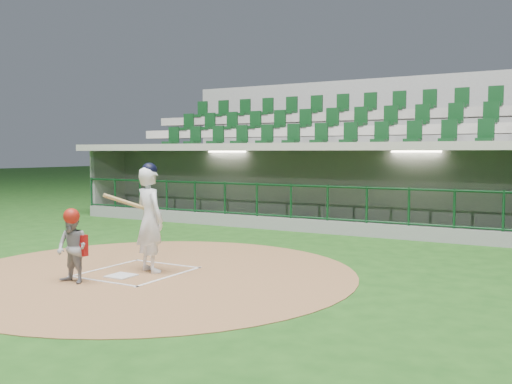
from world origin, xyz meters
The scene contains 8 objects.
ground centered at (0.00, 0.00, 0.00)m, with size 120.00×120.00×0.00m, color #194413.
dirt_circle centered at (0.30, -0.20, 0.01)m, with size 7.20×7.20×0.01m, color brown.
home_plate centered at (0.00, -0.70, 0.02)m, with size 0.43×0.43×0.02m, color silver.
batter_box_chalk centered at (0.00, -0.30, 0.02)m, with size 1.55×1.80×0.01m.
dugout_structure centered at (0.20, 7.84, 0.96)m, with size 16.40×3.70×3.00m.
seating_deck centered at (0.00, 10.91, 1.42)m, with size 17.00×6.72×5.15m.
batter centered at (0.17, -0.13, 0.98)m, with size 0.94×0.97×1.96m.
catcher centered at (-0.34, -1.46, 0.62)m, with size 0.58×0.46×1.23m.
Camera 1 is at (6.82, -7.99, 2.15)m, focal length 40.00 mm.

